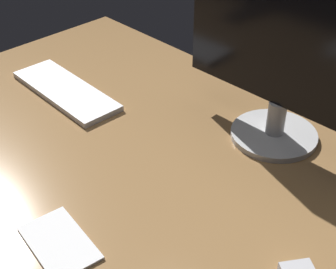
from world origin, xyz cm
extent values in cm
cube|color=olive|center=(0.00, 0.00, 1.00)|extent=(140.00, 84.00, 2.00)
cylinder|color=#B9B9B9|center=(16.17, 24.88, 2.70)|extent=(20.46, 20.46, 1.41)
cylinder|color=#B9B9B9|center=(16.17, 24.88, 7.53)|extent=(4.32, 4.32, 8.24)
cube|color=black|center=(16.17, 24.88, 30.04)|extent=(51.36, 3.19, 36.78)
cube|color=white|center=(-35.24, 0.93, 2.77)|extent=(35.56, 12.92, 1.53)
cube|color=silver|center=(9.04, -30.99, 2.30)|extent=(17.17, 11.63, 0.60)
camera|label=1|loc=(68.37, -60.53, 71.99)|focal=53.62mm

